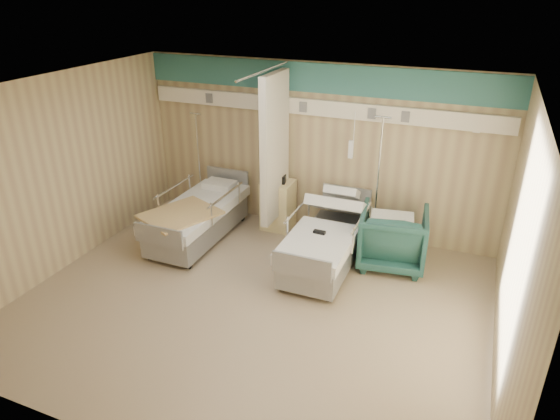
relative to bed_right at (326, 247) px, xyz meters
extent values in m
cube|color=gray|center=(-0.60, -1.30, -0.32)|extent=(6.00, 5.00, 0.00)
cube|color=tan|center=(-0.60, 1.20, 1.08)|extent=(6.00, 0.04, 2.80)
cube|color=tan|center=(-0.60, -3.80, 1.08)|extent=(6.00, 0.04, 2.80)
cube|color=tan|center=(-3.60, -1.30, 1.08)|extent=(0.04, 5.00, 2.80)
cube|color=tan|center=(2.40, -1.30, 1.08)|extent=(0.04, 5.00, 2.80)
cube|color=white|center=(-0.60, -1.30, 2.48)|extent=(6.00, 5.00, 0.04)
cube|color=#307171|center=(-0.60, 1.18, 2.23)|extent=(6.00, 0.04, 0.45)
cube|color=white|center=(-0.60, 1.15, 1.79)|extent=(5.88, 0.08, 0.25)
cylinder|color=silver|center=(-1.10, 0.30, 2.44)|extent=(0.03, 1.80, 0.03)
cube|color=beige|center=(-1.10, 0.65, 1.19)|extent=(0.12, 0.90, 2.35)
cube|color=beige|center=(-1.15, 0.90, 0.11)|extent=(0.50, 0.48, 0.85)
imported|color=#1B4542|center=(0.90, 0.42, 0.13)|extent=(1.08, 1.10, 0.89)
cube|color=silver|center=(0.87, 0.38, 0.61)|extent=(0.70, 0.64, 0.07)
cylinder|color=silver|center=(0.50, 0.98, -0.30)|extent=(0.38, 0.38, 0.03)
cylinder|color=silver|center=(0.50, 0.98, 0.73)|extent=(0.03, 0.03, 2.09)
cylinder|color=silver|center=(0.50, 0.98, 1.77)|extent=(0.25, 0.03, 0.03)
cylinder|color=silver|center=(-2.70, 0.95, -0.30)|extent=(0.33, 0.33, 0.03)
cylinder|color=silver|center=(-2.70, 0.95, 0.61)|extent=(0.03, 0.03, 1.84)
cylinder|color=silver|center=(-2.70, 0.95, 1.53)|extent=(0.22, 0.03, 0.03)
cube|color=black|center=(-0.04, -0.21, 0.33)|extent=(0.18, 0.08, 0.04)
cube|color=tan|center=(-2.22, -0.46, 0.33)|extent=(1.23, 1.34, 0.04)
cube|color=black|center=(-1.13, 0.86, 0.60)|extent=(0.27, 0.20, 0.13)
cylinder|color=white|center=(-1.30, 1.04, 0.60)|extent=(0.11, 0.11, 0.13)
camera|label=1|loc=(1.85, -6.28, 3.62)|focal=32.00mm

